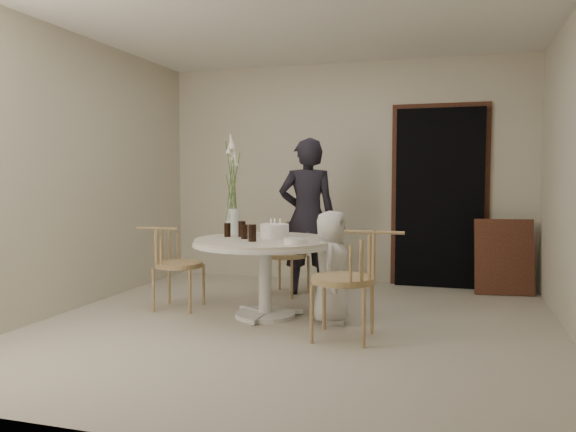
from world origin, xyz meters
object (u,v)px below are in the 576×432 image
(table, at_px, (265,251))
(girl, at_px, (307,217))
(chair_right, at_px, (358,268))
(birthday_cake, at_px, (274,231))
(flower_vase, at_px, (233,195))
(chair_left, at_px, (168,255))
(chair_far, at_px, (290,246))
(boy, at_px, (331,267))

(table, xyz_separation_m, girl, (0.11, 1.12, 0.25))
(chair_right, height_order, birthday_cake, birthday_cake)
(flower_vase, bearing_deg, birthday_cake, -23.59)
(chair_left, distance_m, flower_vase, 0.87)
(chair_far, height_order, birthday_cake, birthday_cake)
(boy, bearing_deg, chair_left, 80.90)
(table, xyz_separation_m, flower_vase, (-0.45, 0.32, 0.50))
(chair_far, bearing_deg, girl, 15.30)
(chair_left, xyz_separation_m, girl, (1.15, 1.06, 0.34))
(table, bearing_deg, flower_vase, 144.93)
(chair_right, bearing_deg, girl, -151.75)
(flower_vase, bearing_deg, girl, 55.06)
(chair_right, distance_m, birthday_cake, 1.09)
(girl, bearing_deg, chair_left, 27.24)
(girl, xyz_separation_m, flower_vase, (-0.56, -0.80, 0.26))
(chair_right, relative_size, boy, 0.88)
(chair_right, height_order, chair_left, chair_right)
(table, xyz_separation_m, chair_left, (-1.04, 0.06, -0.09))
(chair_left, relative_size, girl, 0.47)
(table, bearing_deg, chair_right, -27.33)
(chair_far, xyz_separation_m, flower_vase, (-0.37, -0.80, 0.59))
(chair_far, bearing_deg, chair_right, -44.01)
(table, height_order, boy, boy)
(chair_left, relative_size, flower_vase, 0.80)
(chair_far, bearing_deg, boy, -45.12)
(chair_left, bearing_deg, girl, -52.19)
(table, height_order, chair_right, chair_right)
(boy, xyz_separation_m, birthday_cake, (-0.57, 0.14, 0.29))
(table, bearing_deg, birthday_cake, 56.39)
(birthday_cake, bearing_deg, flower_vase, 156.41)
(table, relative_size, birthday_cake, 4.91)
(girl, bearing_deg, chair_far, -13.57)
(girl, xyz_separation_m, birthday_cake, (-0.05, -1.03, -0.07))
(girl, distance_m, birthday_cake, 1.03)
(birthday_cake, distance_m, flower_vase, 0.65)
(boy, bearing_deg, girl, 18.40)
(chair_right, xyz_separation_m, girl, (-0.84, 1.61, 0.29))
(chair_left, height_order, flower_vase, flower_vase)
(boy, xyz_separation_m, flower_vase, (-1.08, 0.36, 0.62))
(chair_right, distance_m, girl, 1.84)
(table, distance_m, chair_left, 1.04)
(birthday_cake, bearing_deg, table, -123.61)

